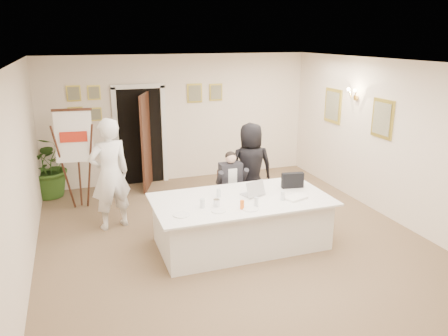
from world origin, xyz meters
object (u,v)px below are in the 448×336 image
at_px(laptop_bag, 293,180).
at_px(standing_woman, 251,168).
at_px(conference_table, 241,221).
at_px(standing_man, 110,174).
at_px(seated_man, 231,186).
at_px(flip_chart, 77,164).
at_px(paper_stack, 295,198).
at_px(oj_glass, 242,205).
at_px(potted_palm, 50,166).
at_px(laptop, 253,186).
at_px(steel_jug, 217,203).

bearing_deg(laptop_bag, standing_woman, 114.25).
distance_m(conference_table, standing_man, 2.34).
distance_m(conference_table, seated_man, 1.05).
bearing_deg(seated_man, flip_chart, 163.44).
bearing_deg(standing_woman, seated_man, 37.98).
distance_m(conference_table, flip_chart, 3.41).
bearing_deg(paper_stack, oj_glass, -173.03).
xyz_separation_m(standing_man, potted_palm, (-1.03, 1.97, -0.30)).
xyz_separation_m(conference_table, laptop_bag, (0.98, 0.19, 0.51)).
relative_size(standing_man, potted_palm, 1.46).
relative_size(flip_chart, standing_woman, 1.13).
distance_m(conference_table, paper_stack, 0.92).
relative_size(seated_man, laptop, 3.51).
xyz_separation_m(standing_woman, steel_jug, (-1.15, -1.46, -0.01)).
bearing_deg(laptop, conference_table, -174.17).
bearing_deg(laptop_bag, oj_glass, -143.22).
bearing_deg(conference_table, seated_man, 78.40).
relative_size(paper_stack, oj_glass, 2.55).
height_order(flip_chart, oj_glass, flip_chart).
height_order(conference_table, flip_chart, flip_chart).
xyz_separation_m(flip_chart, oj_glass, (2.19, -2.83, -0.03)).
distance_m(flip_chart, laptop, 3.47).
bearing_deg(standing_man, flip_chart, -82.11).
relative_size(flip_chart, steel_jug, 17.15).
relative_size(seated_man, standing_woman, 0.75).
bearing_deg(laptop, seated_man, 73.00).
bearing_deg(laptop, steel_jug, -175.79).
bearing_deg(conference_table, paper_stack, -20.15).
height_order(flip_chart, steel_jug, flip_chart).
relative_size(seated_man, flip_chart, 0.67).
bearing_deg(steel_jug, laptop_bag, 14.82).
xyz_separation_m(standing_woman, laptop, (-0.45, -1.17, 0.08)).
xyz_separation_m(conference_table, seated_man, (0.21, 1.00, 0.24)).
xyz_separation_m(seated_man, laptop_bag, (0.77, -0.81, 0.27)).
bearing_deg(standing_man, laptop, 132.22).
relative_size(laptop, laptop_bag, 1.00).
relative_size(standing_man, laptop, 5.32).
distance_m(potted_palm, steel_jug, 4.26).
relative_size(standing_woman, steel_jug, 15.24).
xyz_separation_m(standing_man, standing_woman, (2.52, -0.07, -0.12)).
relative_size(standing_woman, potted_palm, 1.29).
height_order(flip_chart, paper_stack, flip_chart).
height_order(standing_man, potted_palm, standing_man).
bearing_deg(oj_glass, laptop_bag, 27.79).
relative_size(flip_chart, paper_stack, 5.69).
height_order(flip_chart, laptop, flip_chart).
height_order(flip_chart, standing_woman, flip_chart).
distance_m(potted_palm, laptop_bag, 4.96).
height_order(laptop, paper_stack, laptop).
height_order(standing_man, laptop, standing_man).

